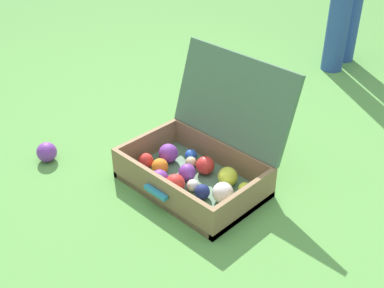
% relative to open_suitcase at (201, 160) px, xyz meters
% --- Properties ---
extents(ground_plane, '(16.00, 16.00, 0.00)m').
position_rel_open_suitcase_xyz_m(ground_plane, '(0.06, 0.00, -0.10)').
color(ground_plane, '#569342').
extents(open_suitcase, '(0.54, 0.48, 0.47)m').
position_rel_open_suitcase_xyz_m(open_suitcase, '(0.00, 0.00, 0.00)').
color(open_suitcase, '#4C7051').
rests_on(open_suitcase, ground).
extents(stray_ball_on_grass, '(0.08, 0.08, 0.08)m').
position_rel_open_suitcase_xyz_m(stray_ball_on_grass, '(-0.56, -0.34, -0.06)').
color(stray_ball_on_grass, purple).
rests_on(stray_ball_on_grass, ground).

